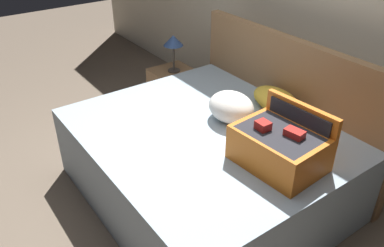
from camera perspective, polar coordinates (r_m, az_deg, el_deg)
ground_plane at (r=2.99m, az=-4.52°, el=-12.88°), size 12.00×12.00×0.00m
back_wall at (r=3.39m, az=19.97°, el=16.20°), size 8.00×0.10×2.60m
bed at (r=2.97m, az=1.85°, el=-5.75°), size 1.87×1.57×0.58m
headboard at (r=3.33m, az=13.30°, el=2.90°), size 1.91×0.08×1.09m
hard_case_large at (r=2.47m, az=12.51°, el=-3.09°), size 0.55×0.43×0.36m
pillow_near_headboard at (r=2.90m, az=5.64°, el=2.38°), size 0.38×0.32×0.21m
pillow_center_head at (r=3.11m, az=11.99°, el=3.29°), size 0.48×0.31×0.15m
nightstand at (r=4.11m, az=-2.52°, el=4.54°), size 0.44×0.40×0.47m
table_lamp at (r=3.90m, az=-2.70°, el=11.55°), size 0.19×0.19×0.37m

